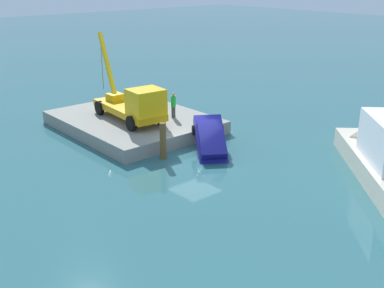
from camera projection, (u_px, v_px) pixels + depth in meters
name	position (u px, v px, depth m)	size (l,w,h in m)	color
ground	(195.00, 153.00, 29.53)	(200.00, 200.00, 0.00)	#2D6066
dock	(134.00, 122.00, 34.12)	(10.89, 8.69, 0.88)	gray
crane_truck	(134.00, 103.00, 32.28)	(10.34, 3.78, 5.23)	orange
dock_worker	(173.00, 105.00, 33.35)	(0.34, 0.34, 1.79)	#3F3F3F
salvaged_car	(211.00, 146.00, 28.83)	(4.38, 3.75, 3.24)	navy
moored_yacht	(379.00, 159.00, 27.03)	(11.19, 10.88, 6.12)	beige
piling_near	(163.00, 141.00, 28.29)	(0.39, 0.39, 2.24)	brown
piling_mid	(216.00, 130.00, 31.18)	(0.42, 0.42, 1.72)	brown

